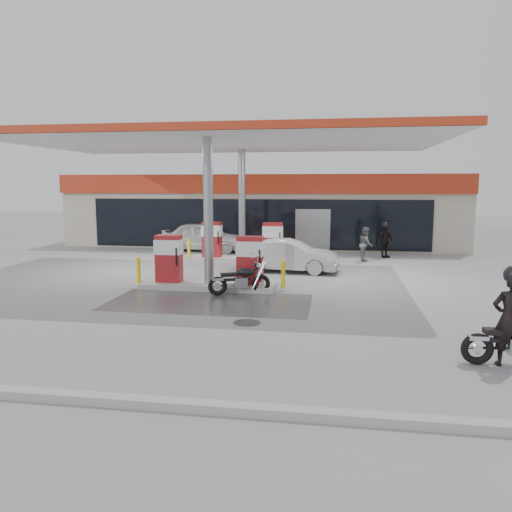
% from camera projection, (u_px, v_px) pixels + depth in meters
% --- Properties ---
extents(ground, '(90.00, 90.00, 0.00)m').
position_uv_depth(ground, '(193.00, 302.00, 14.88)').
color(ground, gray).
rests_on(ground, ground).
extents(wet_patch, '(6.00, 3.00, 0.00)m').
position_uv_depth(wet_patch, '(209.00, 302.00, 14.80)').
color(wet_patch, '#4C4C4F').
rests_on(wet_patch, ground).
extents(drain_cover, '(0.70, 0.70, 0.01)m').
position_uv_depth(drain_cover, '(247.00, 323.00, 12.61)').
color(drain_cover, '#38383A').
rests_on(drain_cover, ground).
extents(kerb, '(28.00, 0.25, 0.15)m').
position_uv_depth(kerb, '(70.00, 397.00, 8.03)').
color(kerb, gray).
rests_on(kerb, ground).
extents(store_building, '(22.00, 8.22, 4.00)m').
position_uv_depth(store_building, '(266.00, 209.00, 30.17)').
color(store_building, '#AEA792').
rests_on(store_building, ground).
extents(canopy, '(16.00, 10.02, 5.51)m').
position_uv_depth(canopy, '(227.00, 137.00, 19.02)').
color(canopy, silver).
rests_on(canopy, ground).
extents(pump_island_near, '(5.14, 1.30, 1.78)m').
position_uv_depth(pump_island_near, '(209.00, 267.00, 16.74)').
color(pump_island_near, '#9E9E99').
rests_on(pump_island_near, ground).
extents(pump_island_far, '(5.14, 1.30, 1.78)m').
position_uv_depth(pump_island_far, '(242.00, 246.00, 22.60)').
color(pump_island_far, '#9E9E99').
rests_on(pump_island_far, ground).
extents(biker_main, '(0.71, 0.50, 1.84)m').
position_uv_depth(biker_main, '(510.00, 319.00, 9.52)').
color(biker_main, black).
rests_on(biker_main, ground).
extents(parked_motorcycle, '(1.91, 1.02, 1.04)m').
position_uv_depth(parked_motorcycle, '(241.00, 280.00, 15.82)').
color(parked_motorcycle, black).
rests_on(parked_motorcycle, ground).
extents(sedan_white, '(4.64, 2.22, 1.53)m').
position_uv_depth(sedan_white, '(205.00, 236.00, 26.13)').
color(sedan_white, silver).
rests_on(sedan_white, ground).
extents(attendant, '(0.64, 0.79, 1.56)m').
position_uv_depth(attendant, '(366.00, 244.00, 22.70)').
color(attendant, '#57565B').
rests_on(attendant, ground).
extents(hatchback_silver, '(4.04, 1.72, 1.30)m').
position_uv_depth(hatchback_silver, '(289.00, 256.00, 19.90)').
color(hatchback_silver, '#B1B4B9').
rests_on(hatchback_silver, ground).
extents(parked_car_left, '(4.41, 1.93, 1.26)m').
position_uv_depth(parked_car_left, '(186.00, 233.00, 29.18)').
color(parked_car_left, '#5B1914').
rests_on(parked_car_left, ground).
extents(biker_walking, '(0.98, 0.89, 1.60)m').
position_uv_depth(biker_walking, '(385.00, 241.00, 23.72)').
color(biker_walking, black).
rests_on(biker_walking, ground).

